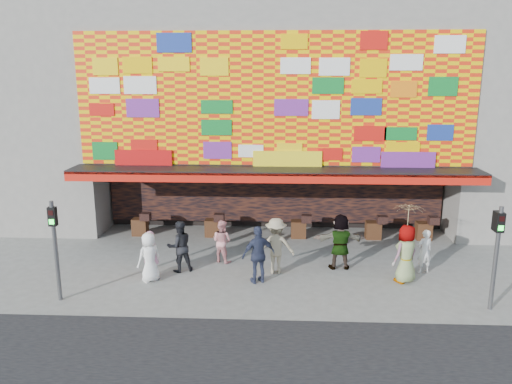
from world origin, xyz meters
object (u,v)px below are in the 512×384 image
ped_a (149,257)px  ped_d (276,246)px  ped_c (180,246)px  ped_b (151,254)px  signal_right (497,247)px  ped_f (340,242)px  ped_e (259,255)px  signal_left (55,240)px  parasol (409,218)px  ped_i (222,241)px  ped_h (424,251)px  ped_g (406,254)px

ped_a → ped_d: size_ratio=0.85×
ped_c → ped_b: bearing=7.7°
signal_right → ped_f: size_ratio=1.57×
ped_a → ped_f: bearing=149.5°
signal_right → ped_d: size_ratio=1.59×
signal_right → ped_e: signal_right is taller
signal_left → parasol: signal_left is taller
ped_i → ped_b: bearing=62.9°
signal_left → ped_e: size_ratio=1.61×
ped_b → ped_c: bearing=-127.0°
ped_a → parasol: 8.24m
parasol → ped_a: bearing=-177.7°
signal_left → ped_h: (11.24, 2.61, -1.11)m
signal_right → ped_d: (-6.08, 2.37, -0.92)m
ped_a → ped_g: (8.13, 0.32, 0.14)m
ped_b → ped_e: (3.51, -0.27, 0.14)m
ped_e → signal_left: bearing=-9.5°
ped_d → ped_f: bearing=-169.4°
ped_c → parasol: parasol is taller
ped_i → ped_g: bearing=-165.7°
parasol → ped_c: bearing=175.7°
ped_a → ped_e: 3.48m
ped_c → ped_d: 3.21m
ped_c → ped_e: 2.79m
ped_b → signal_left: bearing=58.3°
parasol → signal_right: bearing=-42.4°
parasol → signal_left: bearing=-170.2°
ped_e → ped_f: bearing=-178.4°
ped_b → ped_c: 1.00m
ped_e → ped_i: (-1.36, 1.75, -0.17)m
ped_a → ped_i: size_ratio=1.06×
ped_f → ped_i: size_ratio=1.26×
ped_b → ped_d: 4.09m
ped_a → ped_b: size_ratio=1.02×
ped_e → ped_a: bearing=-23.5°
ped_a → ped_e: ped_e is taller
ped_g → ped_h: (0.81, 0.80, -0.19)m
signal_left → signal_right: size_ratio=1.00×
signal_right → ped_b: (-10.13, 1.80, -1.07)m
ped_i → parasol: bearing=-165.7°
ped_f → parasol: 2.50m
ped_i → parasol: (6.02, -1.48, 1.37)m
ped_d → ped_b: bearing=5.8°
ped_b → parasol: bearing=-160.1°
ped_a → parasol: parasol is taller
signal_left → ped_b: 3.09m
ped_f → parasol: size_ratio=1.05×
ped_b → parasol: 8.27m
ped_b → signal_right: bearing=-170.2°
signal_right → ped_a: 10.26m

